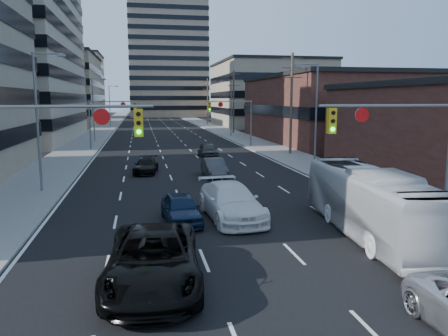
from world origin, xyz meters
TOP-DOWN VIEW (x-y plane):
  - road_surface at (0.00, 130.00)m, footprint 18.00×300.00m
  - sidewalk_left at (-11.50, 130.00)m, footprint 5.00×300.00m
  - sidewalk_right at (11.50, 130.00)m, footprint 5.00×300.00m
  - office_left_far at (-24.00, 100.00)m, footprint 20.00×30.00m
  - storefront_right_mid at (24.00, 50.00)m, footprint 20.00×30.00m
  - office_right_far at (25.00, 88.00)m, footprint 22.00×28.00m
  - apartment_tower at (6.00, 150.00)m, footprint 26.00×26.00m
  - bg_block_left at (-28.00, 140.00)m, footprint 24.00×24.00m
  - bg_block_right at (32.00, 130.00)m, footprint 22.00×22.00m
  - signal_near_left at (-7.45, 8.00)m, footprint 6.59×0.33m
  - signal_near_right at (7.45, 8.00)m, footprint 6.59×0.33m
  - signal_far_left at (-7.68, 45.00)m, footprint 6.09×0.33m
  - signal_far_right at (7.68, 45.00)m, footprint 6.09×0.33m
  - utility_pole_block at (12.20, 36.00)m, footprint 2.20×0.28m
  - utility_pole_midblock at (12.20, 66.00)m, footprint 2.20×0.28m
  - utility_pole_distant at (12.20, 96.00)m, footprint 2.20×0.28m
  - streetlight_left_near at (-10.34, 20.00)m, footprint 2.03×0.22m
  - streetlight_left_mid at (-10.34, 55.00)m, footprint 2.03×0.22m
  - streetlight_left_far at (-10.34, 90.00)m, footprint 2.03×0.22m
  - streetlight_right_near at (10.34, 25.00)m, footprint 2.03×0.22m
  - streetlight_right_far at (10.34, 60.00)m, footprint 2.03×0.22m
  - black_pickup at (-3.75, 4.09)m, footprint 3.42×6.67m
  - white_van at (0.41, 11.59)m, footprint 2.96×6.32m
  - transit_bus at (6.00, 7.71)m, footprint 3.59×11.09m
  - sedan_blue at (-2.18, 11.33)m, footprint 1.97×4.34m
  - sedan_grey_center at (1.60, 23.83)m, footprint 1.61×4.41m
  - sedan_black_far at (-3.67, 26.54)m, footprint 2.34×4.54m
  - sedan_grey_right at (2.92, 35.55)m, footprint 1.90×4.39m

SIDE VIEW (x-z plane):
  - road_surface at x=0.00m, z-range 0.00..0.02m
  - sidewalk_left at x=-11.50m, z-range 0.00..0.15m
  - sidewalk_right at x=11.50m, z-range 0.00..0.15m
  - sedan_black_far at x=-3.67m, z-range 0.00..1.26m
  - sedan_grey_center at x=1.60m, z-range 0.00..1.44m
  - sedan_blue at x=-2.18m, z-range 0.00..1.45m
  - sedan_grey_right at x=2.92m, z-range 0.00..1.47m
  - white_van at x=0.41m, z-range 0.00..1.78m
  - black_pickup at x=-3.75m, z-range 0.00..1.80m
  - transit_bus at x=6.00m, z-range 0.00..3.03m
  - signal_far_left at x=-7.68m, z-range 1.30..7.30m
  - signal_far_right at x=7.68m, z-range 1.30..7.30m
  - signal_near_left at x=-7.45m, z-range 1.33..7.33m
  - signal_near_right at x=7.45m, z-range 1.33..7.33m
  - storefront_right_mid at x=24.00m, z-range 0.00..9.00m
  - streetlight_left_near at x=-10.34m, z-range 0.55..9.55m
  - streetlight_left_mid at x=-10.34m, z-range 0.55..9.55m
  - streetlight_left_far at x=-10.34m, z-range 0.55..9.55m
  - streetlight_right_near at x=10.34m, z-range 0.55..9.55m
  - streetlight_right_far at x=10.34m, z-range 0.55..9.55m
  - utility_pole_block at x=12.20m, z-range 0.28..11.28m
  - utility_pole_midblock at x=12.20m, z-range 0.28..11.28m
  - utility_pole_distant at x=12.20m, z-range 0.28..11.28m
  - bg_block_right at x=32.00m, z-range 0.00..12.00m
  - office_right_far at x=25.00m, z-range 0.00..14.00m
  - office_left_far at x=-24.00m, z-range 0.00..16.00m
  - bg_block_left at x=-28.00m, z-range 0.00..20.00m
  - apartment_tower at x=6.00m, z-range 0.00..58.00m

